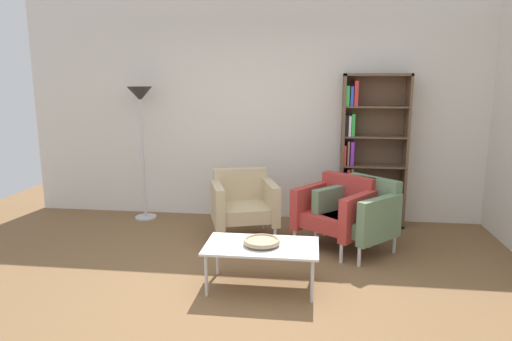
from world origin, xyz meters
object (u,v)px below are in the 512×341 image
at_px(armchair_by_bookshelf, 337,210).
at_px(floor_lamp_torchiere, 141,110).
at_px(bookshelf_tall, 367,152).
at_px(coffee_table_low, 262,248).
at_px(armchair_corner_red, 360,213).
at_px(armchair_near_window, 243,203).
at_px(decorative_bowl, 262,241).

relative_size(armchair_by_bookshelf, floor_lamp_torchiere, 0.54).
relative_size(bookshelf_tall, coffee_table_low, 1.90).
bearing_deg(floor_lamp_torchiere, coffee_table_low, -46.30).
bearing_deg(armchair_corner_red, coffee_table_low, -87.68).
distance_m(armchair_near_window, floor_lamp_torchiere, 1.84).
xyz_separation_m(coffee_table_low, armchair_by_bookshelf, (0.70, 1.12, 0.05)).
height_order(bookshelf_tall, armchair_near_window, bookshelf_tall).
distance_m(coffee_table_low, armchair_corner_red, 1.41).
bearing_deg(bookshelf_tall, floor_lamp_torchiere, -177.34).
bearing_deg(armchair_near_window, armchair_by_bookshelf, -28.29).
height_order(coffee_table_low, decorative_bowl, decorative_bowl).
bearing_deg(armchair_by_bookshelf, bookshelf_tall, 101.36).
height_order(armchair_near_window, floor_lamp_torchiere, floor_lamp_torchiere).
distance_m(armchair_near_window, armchair_corner_red, 1.34).
xyz_separation_m(decorative_bowl, floor_lamp_torchiere, (-1.78, 1.86, 1.01)).
bearing_deg(armchair_corner_red, bookshelf_tall, 125.03).
height_order(coffee_table_low, armchair_corner_red, armchair_corner_red).
distance_m(bookshelf_tall, armchair_near_window, 1.70).
xyz_separation_m(armchair_corner_red, floor_lamp_torchiere, (-2.72, 0.81, 1.03)).
relative_size(armchair_corner_red, floor_lamp_torchiere, 0.54).
relative_size(bookshelf_tall, armchair_corner_red, 2.00).
height_order(bookshelf_tall, floor_lamp_torchiere, bookshelf_tall).
relative_size(coffee_table_low, armchair_corner_red, 1.05).
height_order(armchair_by_bookshelf, armchair_near_window, same).
distance_m(decorative_bowl, armchair_by_bookshelf, 1.32).
distance_m(bookshelf_tall, armchair_by_bookshelf, 1.10).
height_order(armchair_corner_red, floor_lamp_torchiere, floor_lamp_torchiere).
xyz_separation_m(coffee_table_low, decorative_bowl, (0.00, 0.00, 0.07)).
relative_size(armchair_near_window, floor_lamp_torchiere, 0.50).
height_order(coffee_table_low, armchair_by_bookshelf, armchair_by_bookshelf).
distance_m(decorative_bowl, floor_lamp_torchiere, 2.77).
height_order(bookshelf_tall, armchair_by_bookshelf, bookshelf_tall).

